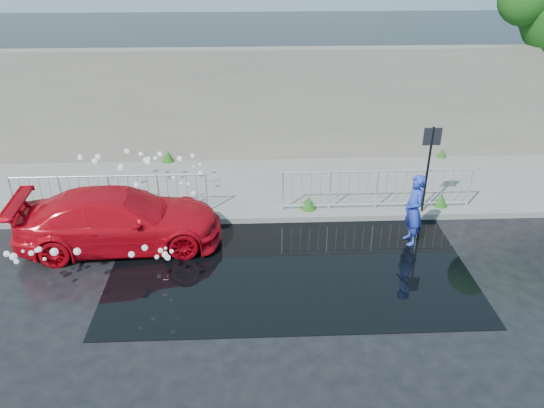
{
  "coord_description": "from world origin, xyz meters",
  "views": [
    {
      "loc": [
        -0.33,
        -9.19,
        6.75
      ],
      "look_at": [
        0.16,
        2.04,
        1.0
      ],
      "focal_mm": 35.0,
      "sensor_mm": 36.0,
      "label": 1
    }
  ],
  "objects": [
    {
      "name": "curb",
      "position": [
        0.0,
        3.0,
        0.08
      ],
      "size": [
        30.0,
        0.25,
        0.16
      ],
      "primitive_type": "cube",
      "color": "slate",
      "rests_on": "ground"
    },
    {
      "name": "weeds",
      "position": [
        -0.09,
        4.5,
        0.32
      ],
      "size": [
        12.17,
        3.93,
        0.36
      ],
      "color": "#154412",
      "rests_on": "pavement"
    },
    {
      "name": "red_car",
      "position": [
        -3.47,
        2.0,
        0.69
      ],
      "size": [
        4.9,
        2.27,
        1.39
      ],
      "primitive_type": "imported",
      "rotation": [
        0.0,
        0.0,
        1.64
      ],
      "color": "red",
      "rests_on": "ground"
    },
    {
      "name": "railing_left",
      "position": [
        -4.0,
        3.35,
        0.74
      ],
      "size": [
        5.05,
        0.05,
        1.1
      ],
      "color": "silver",
      "rests_on": "pavement"
    },
    {
      "name": "railing_right",
      "position": [
        3.0,
        3.35,
        0.74
      ],
      "size": [
        5.05,
        0.05,
        1.1
      ],
      "color": "silver",
      "rests_on": "pavement"
    },
    {
      "name": "puddle",
      "position": [
        0.5,
        1.0,
        0.01
      ],
      "size": [
        8.0,
        5.0,
        0.01
      ],
      "primitive_type": "cube",
      "color": "black",
      "rests_on": "ground"
    },
    {
      "name": "ground",
      "position": [
        0.0,
        0.0,
        0.0
      ],
      "size": [
        90.0,
        90.0,
        0.0
      ],
      "primitive_type": "plane",
      "color": "black",
      "rests_on": "ground"
    },
    {
      "name": "retaining_wall",
      "position": [
        0.0,
        7.2,
        1.9
      ],
      "size": [
        30.0,
        0.6,
        3.5
      ],
      "primitive_type": "cube",
      "color": "#6A6459",
      "rests_on": "pavement"
    },
    {
      "name": "sign_post",
      "position": [
        4.2,
        3.1,
        1.72
      ],
      "size": [
        0.45,
        0.06,
        2.5
      ],
      "color": "black",
      "rests_on": "ground"
    },
    {
      "name": "water_spray",
      "position": [
        -3.63,
        3.1,
        0.8
      ],
      "size": [
        3.63,
        5.81,
        1.05
      ],
      "color": "white",
      "rests_on": "ground"
    },
    {
      "name": "pavement",
      "position": [
        0.0,
        5.0,
        0.07
      ],
      "size": [
        30.0,
        4.0,
        0.15
      ],
      "primitive_type": "cube",
      "color": "slate",
      "rests_on": "ground"
    },
    {
      "name": "person",
      "position": [
        3.53,
        1.8,
        0.89
      ],
      "size": [
        0.48,
        0.68,
        1.78
      ],
      "primitive_type": "imported",
      "rotation": [
        0.0,
        0.0,
        -1.48
      ],
      "color": "#253BBA",
      "rests_on": "ground"
    }
  ]
}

